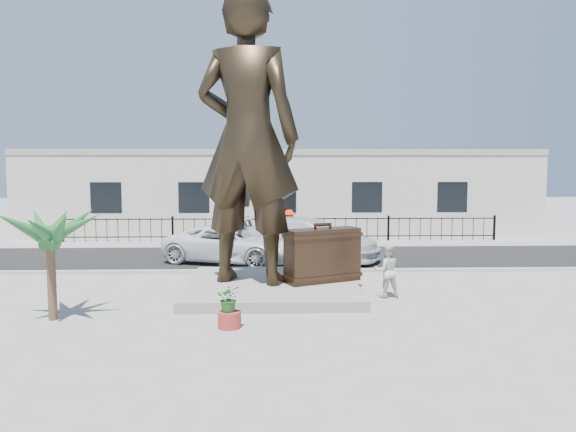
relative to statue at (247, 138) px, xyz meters
name	(u,v)px	position (x,y,z in m)	size (l,w,h in m)	color
ground	(290,303)	(1.25, -1.56, -4.72)	(100.00, 100.00, 0.00)	#9E9991
street	(283,257)	(1.25, 6.44, -4.72)	(40.00, 7.00, 0.01)	black
curb	(286,271)	(1.25, 2.94, -4.66)	(40.00, 0.25, 0.12)	#A5A399
far_sidewalk	(282,243)	(1.25, 10.44, -4.71)	(40.00, 2.50, 0.02)	#9E9991
plinth	(272,287)	(0.75, -0.06, -4.57)	(5.20, 5.20, 0.30)	gray
fence	(281,230)	(1.25, 11.24, -4.12)	(22.00, 0.10, 1.20)	black
building	(280,194)	(1.25, 15.44, -2.52)	(28.00, 7.00, 4.40)	silver
statue	(247,138)	(0.00, 0.00, 0.00)	(3.22, 2.12, 8.84)	#2D2316
suitcase	(323,255)	(2.30, -0.04, -3.60)	(2.34, 0.74, 1.65)	#332215
tourist	(386,271)	(4.11, -0.91, -3.92)	(0.77, 0.60, 1.59)	silver
car_white	(231,244)	(-0.86, 5.07, -3.97)	(2.47, 5.35, 1.49)	white
car_silver	(308,239)	(2.24, 5.59, -3.85)	(2.41, 5.93, 1.72)	silver
worker	(289,226)	(1.63, 10.48, -3.88)	(1.07, 0.61, 1.65)	red
palm_tree	(53,320)	(-4.82, -3.04, -4.72)	(1.80, 1.80, 3.20)	#1F5526
planter	(229,320)	(-0.30, -3.90, -4.52)	(0.56, 0.56, 0.40)	#A5302B
shrub	(229,298)	(-0.30, -3.90, -3.99)	(0.59, 0.51, 0.66)	#215E1E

